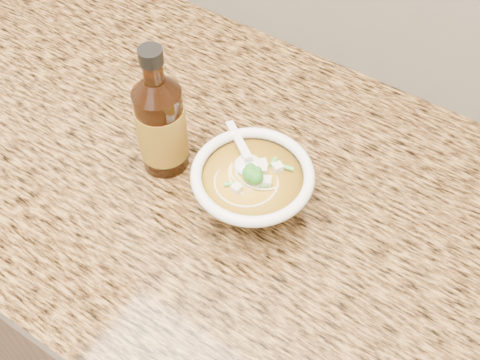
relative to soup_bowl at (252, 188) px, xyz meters
The scene contains 4 objects.
cabinet 0.54m from the soup_bowl, behind, with size 4.00×0.65×0.86m, color #34200F.
counter_slab 0.19m from the soup_bowl, behind, with size 4.00×0.68×0.04m, color olive.
soup_bowl is the anchor object (origin of this frame).
hot_sauce_bottle 0.16m from the soup_bowl, behind, with size 0.08×0.08×0.21m.
Camera 1 is at (0.43, 1.23, 1.59)m, focal length 45.00 mm.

